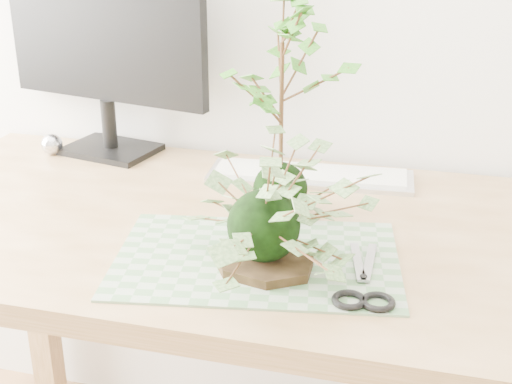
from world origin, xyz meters
TOP-DOWN VIEW (x-y plane):
  - desk at (0.06, 1.23)m, footprint 1.60×0.70m
  - cutting_mat at (0.01, 1.10)m, footprint 0.49×0.37m
  - stone_dish at (0.03, 1.07)m, footprint 0.20×0.20m
  - ivy_kokedama at (0.03, 1.07)m, footprint 0.35×0.35m
  - maple_kokedama at (0.01, 1.28)m, footprint 0.28×0.28m
  - keyboard at (0.03, 1.47)m, footprint 0.42×0.15m
  - monitor at (-0.44, 1.52)m, footprint 0.49×0.18m
  - foil_ball at (-0.56, 1.47)m, footprint 0.05×0.05m
  - scissors at (0.19, 1.03)m, footprint 0.10×0.21m

SIDE VIEW (x-z plane):
  - desk at x=0.06m, z-range 0.28..1.02m
  - cutting_mat at x=0.01m, z-range 0.74..0.74m
  - keyboard at x=0.03m, z-range 0.74..0.76m
  - scissors at x=0.19m, z-range 0.74..0.75m
  - stone_dish at x=0.03m, z-range 0.74..0.76m
  - foil_ball at x=-0.56m, z-range 0.74..0.79m
  - ivy_kokedama at x=0.03m, z-range 0.76..0.98m
  - monitor at x=-0.44m, z-range 0.77..1.21m
  - maple_kokedama at x=0.01m, z-range 0.82..1.23m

